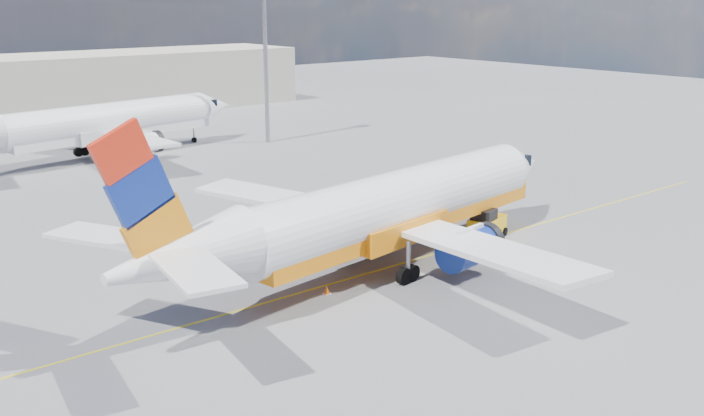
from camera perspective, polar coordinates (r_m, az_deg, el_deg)
ground at (r=44.18m, az=5.10°, el=-5.38°), size 240.00×240.00×0.00m
taxi_line at (r=46.22m, az=2.49°, el=-4.38°), size 70.00×0.15×0.01m
terminal_main at (r=110.34m, az=-21.49°, el=8.18°), size 70.00×14.00×8.00m
main_jet at (r=45.21m, az=2.43°, el=-0.08°), size 35.56×27.79×10.75m
second_jet at (r=80.75m, az=-17.81°, el=5.87°), size 33.77×26.28×10.20m
gse_tug at (r=52.21m, az=9.74°, el=-1.14°), size 3.29×2.57×2.10m
traffic_cone at (r=42.20m, az=-1.85°, el=-5.97°), size 0.37×0.37×0.52m
floodlight_mast at (r=85.08m, az=-6.39°, el=13.45°), size 1.59×1.59×21.72m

